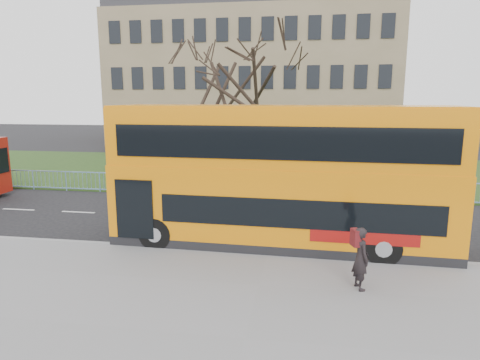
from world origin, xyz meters
name	(u,v)px	position (x,y,z in m)	size (l,w,h in m)	color
ground	(271,240)	(0.00, 0.00, 0.00)	(120.00, 120.00, 0.00)	black
pavement	(245,341)	(0.00, -6.75, 0.06)	(80.00, 10.50, 0.12)	slate
kerb	(267,253)	(0.00, -1.55, 0.07)	(80.00, 0.20, 0.14)	gray
grass_verge	(289,172)	(0.00, 14.30, 0.04)	(80.00, 15.40, 0.08)	#1D3613
guard_railing	(282,188)	(0.00, 6.60, 0.55)	(40.00, 0.12, 1.10)	#7BA5DC
bare_tree	(235,95)	(-3.00, 10.00, 5.26)	(7.25, 7.25, 10.36)	black
civic_building	(254,80)	(-5.00, 35.00, 7.00)	(30.00, 15.00, 14.00)	#7A6B4D
yellow_bus	(280,173)	(0.31, -0.51, 2.58)	(11.56, 3.11, 4.81)	orange
pedestrian	(361,258)	(2.67, -3.89, 0.97)	(0.62, 0.41, 1.70)	black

